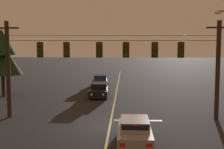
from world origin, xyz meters
TOP-DOWN VIEW (x-y plane):
  - ground_plane at (0.00, 0.00)m, footprint 180.00×180.00m
  - lane_centre_stripe at (0.00, 8.16)m, footprint 0.14×60.00m
  - stop_bar_paint at (1.90, 1.56)m, footprint 3.40×0.36m
  - signal_span_assembly at (-0.00, 2.16)m, footprint 16.85×0.32m
  - traffic_light_leftmost at (-5.18, 2.14)m, footprint 0.48×0.41m
  - traffic_light_left_inner at (-3.24, 2.14)m, footprint 0.48×0.41m
  - traffic_light_centre at (-0.87, 2.14)m, footprint 0.48×0.41m
  - traffic_light_right_inner at (1.04, 2.14)m, footprint 0.48×0.41m
  - traffic_light_rightmost at (3.09, 2.14)m, footprint 0.48×0.41m
  - traffic_light_far_right at (4.93, 2.14)m, footprint 0.48×0.41m
  - car_waiting_near_lane at (1.53, -3.43)m, footprint 1.80×4.33m
  - car_oncoming_lead at (-1.63, 11.05)m, footprint 1.80×4.42m
  - car_oncoming_trailing at (-2.10, 18.65)m, footprint 1.80×4.42m
  - tree_verge_near at (-11.39, 10.79)m, footprint 3.99×3.99m

SIDE VIEW (x-z plane):
  - ground_plane at x=0.00m, z-range 0.00..0.00m
  - lane_centre_stripe at x=0.00m, z-range 0.00..0.01m
  - stop_bar_paint at x=1.90m, z-range 0.00..0.01m
  - car_oncoming_lead at x=-1.63m, z-range -0.05..1.34m
  - car_oncoming_trailing at x=-2.10m, z-range -0.05..1.34m
  - car_waiting_near_lane at x=1.53m, z-range -0.05..1.34m
  - signal_span_assembly at x=0.00m, z-range 0.14..7.16m
  - tree_verge_near at x=-11.39m, z-range 0.89..7.70m
  - traffic_light_leftmost at x=-5.18m, z-range 4.35..5.57m
  - traffic_light_left_inner at x=-3.24m, z-range 4.35..5.57m
  - traffic_light_centre at x=-0.87m, z-range 4.35..5.57m
  - traffic_light_right_inner at x=1.04m, z-range 4.35..5.57m
  - traffic_light_rightmost at x=3.09m, z-range 4.35..5.57m
  - traffic_light_far_right at x=4.93m, z-range 4.35..5.57m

